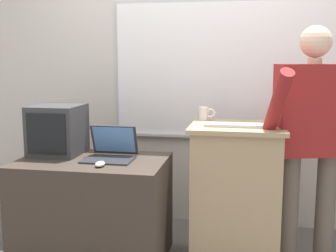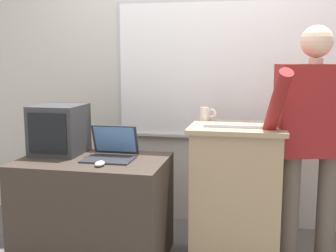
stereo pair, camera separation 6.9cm
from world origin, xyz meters
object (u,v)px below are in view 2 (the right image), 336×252
object	(u,v)px
side_desk	(94,209)
laptop	(112,149)
wireless_keyboard	(236,125)
coffee_mug	(205,114)
computer_mouse_by_laptop	(100,164)
lectern_podium	(236,195)
crt_monitor	(59,129)
person_presenter	(312,132)

from	to	relation	value
side_desk	laptop	world-z (taller)	laptop
wireless_keyboard	coffee_mug	xyz separation A→B (m)	(-0.23, 0.27, 0.04)
laptop	wireless_keyboard	size ratio (longest dim) A/B	0.83
computer_mouse_by_laptop	lectern_podium	bearing A→B (deg)	18.89
computer_mouse_by_laptop	crt_monitor	size ratio (longest dim) A/B	0.27
wireless_keyboard	side_desk	bearing A→B (deg)	-177.00
computer_mouse_by_laptop	crt_monitor	distance (m)	0.55
computer_mouse_by_laptop	crt_monitor	bearing A→B (deg)	144.49
laptop	lectern_podium	bearing A→B (deg)	3.61
lectern_podium	crt_monitor	distance (m)	1.37
person_presenter	computer_mouse_by_laptop	distance (m)	1.40
person_presenter	lectern_podium	bearing A→B (deg)	166.63
wireless_keyboard	computer_mouse_by_laptop	world-z (taller)	wireless_keyboard
laptop	crt_monitor	bearing A→B (deg)	171.52
crt_monitor	computer_mouse_by_laptop	bearing A→B (deg)	-35.51
crt_monitor	wireless_keyboard	bearing A→B (deg)	-3.38
side_desk	crt_monitor	size ratio (longest dim) A/B	2.75
lectern_podium	laptop	size ratio (longest dim) A/B	2.87
laptop	coffee_mug	distance (m)	0.72
lectern_podium	side_desk	size ratio (longest dim) A/B	0.96
person_presenter	coffee_mug	distance (m)	0.75
person_presenter	computer_mouse_by_laptop	xyz separation A→B (m)	(-1.35, -0.31, -0.20)
lectern_podium	side_desk	bearing A→B (deg)	-173.18
crt_monitor	coffee_mug	xyz separation A→B (m)	(1.06, 0.19, 0.12)
crt_monitor	person_presenter	bearing A→B (deg)	0.16
lectern_podium	side_desk	distance (m)	1.01
person_presenter	crt_monitor	distance (m)	1.78
computer_mouse_by_laptop	coffee_mug	xyz separation A→B (m)	(0.63, 0.50, 0.28)
person_presenter	laptop	xyz separation A→B (m)	(-1.35, -0.07, -0.15)
side_desk	person_presenter	size ratio (longest dim) A/B	0.63
person_presenter	wireless_keyboard	world-z (taller)	person_presenter
person_presenter	crt_monitor	world-z (taller)	person_presenter
computer_mouse_by_laptop	laptop	bearing A→B (deg)	90.24
person_presenter	wireless_keyboard	size ratio (longest dim) A/B	3.97
laptop	computer_mouse_by_laptop	bearing A→B (deg)	-89.76
side_desk	coffee_mug	xyz separation A→B (m)	(0.75, 0.32, 0.66)
wireless_keyboard	coffee_mug	world-z (taller)	coffee_mug
lectern_podium	coffee_mug	xyz separation A→B (m)	(-0.24, 0.20, 0.54)
side_desk	coffee_mug	distance (m)	1.05
lectern_podium	person_presenter	distance (m)	0.66
side_desk	wireless_keyboard	bearing A→B (deg)	3.00
side_desk	coffee_mug	world-z (taller)	coffee_mug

